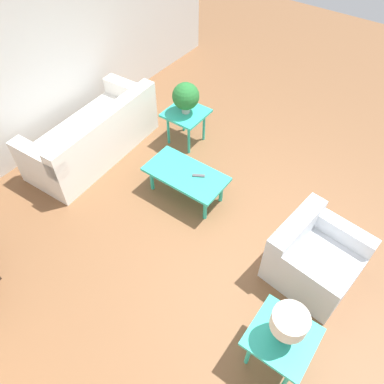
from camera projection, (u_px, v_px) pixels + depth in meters
The scene contains 10 objects.
ground_plane at pixel (225, 219), 4.84m from camera, with size 14.00×14.00×0.00m, color brown.
wall_right at pixel (41, 52), 5.05m from camera, with size 0.12×7.20×2.70m.
sofa at pixel (94, 137), 5.47m from camera, with size 0.99×2.07×0.82m.
armchair at pixel (313, 257), 4.12m from camera, with size 0.95×0.98×0.71m.
coffee_table at pixel (186, 176), 4.86m from camera, with size 1.07×0.56×0.41m.
side_table_plant at pixel (186, 116), 5.54m from camera, with size 0.57×0.57×0.55m.
side_table_lamp at pixel (281, 339), 3.34m from camera, with size 0.57×0.57×0.55m.
potted_plant at pixel (186, 97), 5.28m from camera, with size 0.39×0.39×0.47m.
table_lamp at pixel (289, 323), 3.08m from camera, with size 0.31×0.31×0.39m.
remote_control at pixel (199, 176), 4.78m from camera, with size 0.16×0.12×0.02m.
Camera 1 is at (-1.41, 2.67, 3.83)m, focal length 35.00 mm.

